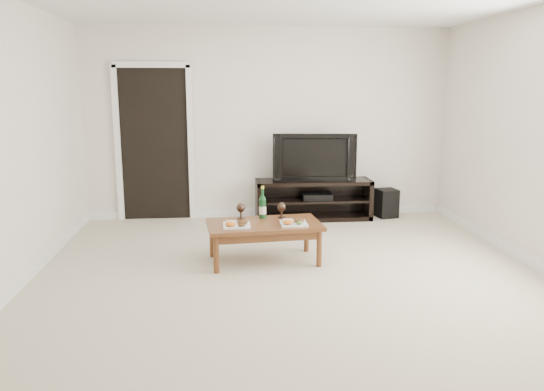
{
  "coord_description": "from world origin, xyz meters",
  "views": [
    {
      "loc": [
        -0.64,
        -4.58,
        1.82
      ],
      "look_at": [
        -0.13,
        0.78,
        0.7
      ],
      "focal_mm": 35.0,
      "sensor_mm": 36.0,
      "label": 1
    }
  ],
  "objects_px": {
    "media_console": "(313,200)",
    "television": "(314,157)",
    "subwoofer": "(386,203)",
    "coffee_table": "(264,242)"
  },
  "relations": [
    {
      "from": "media_console",
      "to": "television",
      "type": "relative_size",
      "value": 1.41
    },
    {
      "from": "media_console",
      "to": "subwoofer",
      "type": "height_order",
      "value": "media_console"
    },
    {
      "from": "media_console",
      "to": "television",
      "type": "xyz_separation_m",
      "value": [
        0.0,
        0.0,
        0.6
      ]
    },
    {
      "from": "media_console",
      "to": "coffee_table",
      "type": "height_order",
      "value": "media_console"
    },
    {
      "from": "subwoofer",
      "to": "coffee_table",
      "type": "distance_m",
      "value": 2.58
    },
    {
      "from": "media_console",
      "to": "television",
      "type": "distance_m",
      "value": 0.6
    },
    {
      "from": "television",
      "to": "subwoofer",
      "type": "xyz_separation_m",
      "value": [
        1.05,
        0.02,
        -0.67
      ]
    },
    {
      "from": "subwoofer",
      "to": "coffee_table",
      "type": "height_order",
      "value": "coffee_table"
    },
    {
      "from": "television",
      "to": "coffee_table",
      "type": "xyz_separation_m",
      "value": [
        -0.82,
        -1.76,
        -0.66
      ]
    },
    {
      "from": "television",
      "to": "coffee_table",
      "type": "distance_m",
      "value": 2.05
    }
  ]
}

